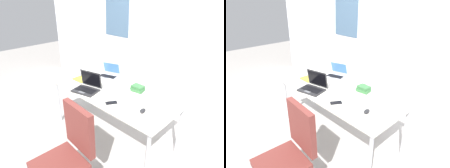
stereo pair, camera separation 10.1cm
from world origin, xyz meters
The scene contains 12 objects.
ground_plane centered at (0.00, 0.00, 0.00)m, with size 12.00×12.00×0.00m, color gray.
wall_back centered at (0.00, 1.10, 1.30)m, with size 6.00×0.13×2.60m.
desk centered at (0.00, 0.00, 0.68)m, with size 1.80×0.80×0.74m.
desk_lamp centered at (-0.80, 0.28, 0.94)m, with size 0.12×0.18×0.40m.
laptop_center centered at (-0.34, 0.28, 0.78)m, with size 0.35×0.33×0.21m.
laptop_front_right centered at (-0.22, -0.24, 0.79)m, with size 0.37×0.32×0.24m.
computer_mouse centered at (0.61, -0.15, 0.76)m, with size 0.06×0.10×0.03m, color black.
cell_phone centered at (0.24, -0.26, 0.74)m, with size 0.06×0.14×0.01m, color black.
book_stack centered at (0.26, 0.21, 0.77)m, with size 0.19×0.15×0.07m.
paper_folder_front_left centered at (-0.56, -0.02, 0.74)m, with size 0.23×0.31×0.01m, color gold.
coffee_mug centered at (0.26, 0.00, 0.78)m, with size 0.11×0.08×0.09m.
office_chair centered at (0.33, -0.96, 0.40)m, with size 0.52×0.55×0.97m.
Camera 2 is at (1.70, -1.58, 1.90)m, focal length 31.52 mm.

